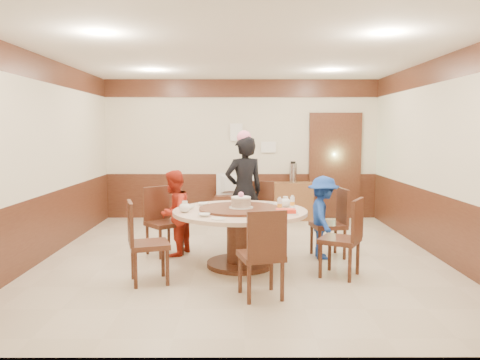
{
  "coord_description": "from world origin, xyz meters",
  "views": [
    {
      "loc": [
        -0.05,
        -6.51,
        1.77
      ],
      "look_at": [
        -0.03,
        -0.09,
        1.1
      ],
      "focal_mm": 35.0,
      "sensor_mm": 36.0,
      "label": 1
    }
  ],
  "objects_px": {
    "person_standing": "(244,191)",
    "television": "(236,184)",
    "thermos": "(293,173)",
    "person_blue": "(323,217)",
    "shrimp_platter": "(286,212)",
    "banquet_table": "(240,226)",
    "birthday_cake": "(241,202)",
    "tv_stand": "(236,207)",
    "person_red": "(174,213)",
    "side_cabinet": "(292,201)"
  },
  "relations": [
    {
      "from": "person_standing",
      "to": "television",
      "type": "distance_m",
      "value": 2.09
    },
    {
      "from": "television",
      "to": "thermos",
      "type": "distance_m",
      "value": 1.16
    },
    {
      "from": "person_blue",
      "to": "shrimp_platter",
      "type": "xyz_separation_m",
      "value": [
        -0.59,
        -0.72,
        0.2
      ]
    },
    {
      "from": "television",
      "to": "thermos",
      "type": "height_order",
      "value": "thermos"
    },
    {
      "from": "banquet_table",
      "to": "shrimp_platter",
      "type": "xyz_separation_m",
      "value": [
        0.57,
        -0.32,
        0.24
      ]
    },
    {
      "from": "birthday_cake",
      "to": "shrimp_platter",
      "type": "bearing_deg",
      "value": -29.06
    },
    {
      "from": "person_blue",
      "to": "tv_stand",
      "type": "height_order",
      "value": "person_blue"
    },
    {
      "from": "birthday_cake",
      "to": "tv_stand",
      "type": "height_order",
      "value": "birthday_cake"
    },
    {
      "from": "person_standing",
      "to": "thermos",
      "type": "relative_size",
      "value": 4.46
    },
    {
      "from": "person_standing",
      "to": "birthday_cake",
      "type": "bearing_deg",
      "value": 66.31
    },
    {
      "from": "person_red",
      "to": "side_cabinet",
      "type": "height_order",
      "value": "person_red"
    },
    {
      "from": "banquet_table",
      "to": "person_standing",
      "type": "relative_size",
      "value": 1.03
    },
    {
      "from": "person_standing",
      "to": "side_cabinet",
      "type": "height_order",
      "value": "person_standing"
    },
    {
      "from": "shrimp_platter",
      "to": "birthday_cake",
      "type": "bearing_deg",
      "value": 150.94
    },
    {
      "from": "birthday_cake",
      "to": "tv_stand",
      "type": "distance_m",
      "value": 3.31
    },
    {
      "from": "shrimp_platter",
      "to": "television",
      "type": "distance_m",
      "value": 3.62
    },
    {
      "from": "shrimp_platter",
      "to": "thermos",
      "type": "height_order",
      "value": "thermos"
    },
    {
      "from": "person_red",
      "to": "birthday_cake",
      "type": "relative_size",
      "value": 3.87
    },
    {
      "from": "person_standing",
      "to": "person_red",
      "type": "xyz_separation_m",
      "value": [
        -1.01,
        -0.61,
        -0.24
      ]
    },
    {
      "from": "person_red",
      "to": "thermos",
      "type": "height_order",
      "value": "person_red"
    },
    {
      "from": "person_red",
      "to": "person_blue",
      "type": "distance_m",
      "value": 2.11
    },
    {
      "from": "side_cabinet",
      "to": "person_red",
      "type": "bearing_deg",
      "value": -126.35
    },
    {
      "from": "shrimp_platter",
      "to": "side_cabinet",
      "type": "relative_size",
      "value": 0.38
    },
    {
      "from": "person_standing",
      "to": "television",
      "type": "relative_size",
      "value": 2.2
    },
    {
      "from": "person_blue",
      "to": "side_cabinet",
      "type": "bearing_deg",
      "value": 3.16
    },
    {
      "from": "person_red",
      "to": "thermos",
      "type": "bearing_deg",
      "value": 162.89
    },
    {
      "from": "person_standing",
      "to": "television",
      "type": "height_order",
      "value": "person_standing"
    },
    {
      "from": "banquet_table",
      "to": "person_standing",
      "type": "height_order",
      "value": "person_standing"
    },
    {
      "from": "shrimp_platter",
      "to": "tv_stand",
      "type": "xyz_separation_m",
      "value": [
        -0.64,
        3.56,
        -0.53
      ]
    },
    {
      "from": "person_red",
      "to": "television",
      "type": "height_order",
      "value": "person_red"
    },
    {
      "from": "thermos",
      "to": "shrimp_platter",
      "type": "bearing_deg",
      "value": -97.94
    },
    {
      "from": "tv_stand",
      "to": "person_blue",
      "type": "bearing_deg",
      "value": -66.57
    },
    {
      "from": "person_standing",
      "to": "birthday_cake",
      "type": "xyz_separation_m",
      "value": [
        -0.05,
        -1.16,
        0.01
      ]
    },
    {
      "from": "shrimp_platter",
      "to": "person_red",
      "type": "bearing_deg",
      "value": 150.16
    },
    {
      "from": "banquet_table",
      "to": "shrimp_platter",
      "type": "relative_size",
      "value": 5.83
    },
    {
      "from": "birthday_cake",
      "to": "television",
      "type": "bearing_deg",
      "value": 91.47
    },
    {
      "from": "banquet_table",
      "to": "side_cabinet",
      "type": "relative_size",
      "value": 2.19
    },
    {
      "from": "birthday_cake",
      "to": "side_cabinet",
      "type": "height_order",
      "value": "birthday_cake"
    },
    {
      "from": "person_red",
      "to": "person_standing",
      "type": "bearing_deg",
      "value": 140.29
    },
    {
      "from": "person_standing",
      "to": "thermos",
      "type": "height_order",
      "value": "person_standing"
    },
    {
      "from": "banquet_table",
      "to": "birthday_cake",
      "type": "bearing_deg",
      "value": -33.47
    },
    {
      "from": "birthday_cake",
      "to": "banquet_table",
      "type": "bearing_deg",
      "value": 146.53
    },
    {
      "from": "birthday_cake",
      "to": "side_cabinet",
      "type": "relative_size",
      "value": 0.39
    },
    {
      "from": "birthday_cake",
      "to": "television",
      "type": "relative_size",
      "value": 0.41
    },
    {
      "from": "person_blue",
      "to": "birthday_cake",
      "type": "relative_size",
      "value": 3.65
    },
    {
      "from": "tv_stand",
      "to": "side_cabinet",
      "type": "height_order",
      "value": "side_cabinet"
    },
    {
      "from": "side_cabinet",
      "to": "television",
      "type": "bearing_deg",
      "value": -178.48
    },
    {
      "from": "person_standing",
      "to": "thermos",
      "type": "bearing_deg",
      "value": -136.42
    },
    {
      "from": "side_cabinet",
      "to": "thermos",
      "type": "relative_size",
      "value": 2.11
    },
    {
      "from": "person_standing",
      "to": "person_red",
      "type": "relative_size",
      "value": 1.39
    }
  ]
}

